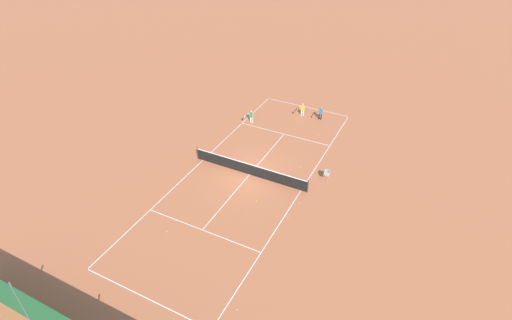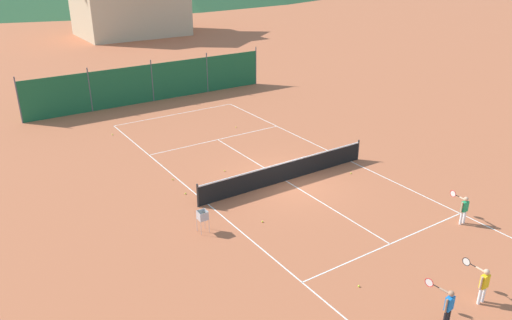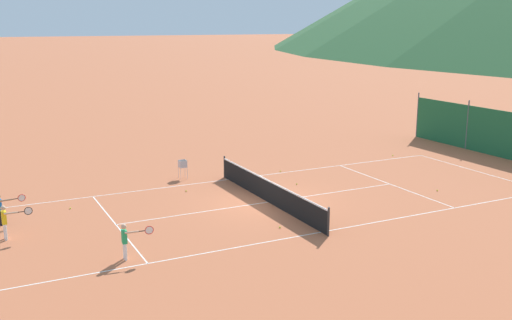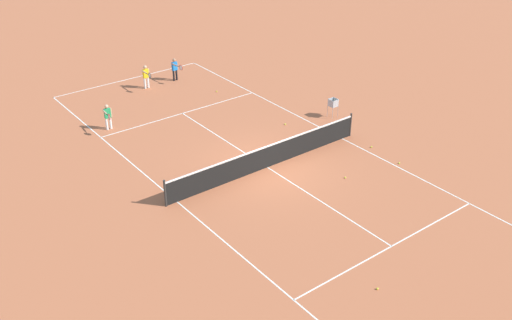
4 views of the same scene
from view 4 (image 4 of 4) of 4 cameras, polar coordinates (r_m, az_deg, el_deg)
ground_plane at (r=23.52m, az=1.08°, el=-0.70°), size 600.00×600.00×0.00m
court_line_markings at (r=23.52m, az=1.08°, el=-0.69°), size 8.25×23.85×0.01m
tennis_net at (r=23.28m, az=1.09°, el=0.37°), size 9.18×0.08×1.06m
player_far_service at (r=26.99m, az=-13.94°, el=4.15°), size 0.47×0.97×1.18m
player_near_service at (r=31.90m, az=-7.72°, el=8.69°), size 0.41×1.03×1.21m
player_near_baseline at (r=31.11m, az=-10.43°, el=7.94°), size 0.42×1.02×1.22m
tennis_ball_alley_right at (r=26.95m, az=2.79°, el=3.43°), size 0.07×0.07×0.07m
tennis_ball_by_net_right at (r=23.02m, az=8.49°, el=-1.66°), size 0.07×0.07×0.07m
tennis_ball_by_net_left at (r=24.41m, az=13.49°, el=-0.29°), size 0.07×0.07×0.07m
tennis_ball_far_corner at (r=18.01m, az=11.49°, el=-11.92°), size 0.07×0.07×0.07m
tennis_ball_near_corner at (r=22.82m, az=-6.70°, el=-1.82°), size 0.07×0.07×0.07m
tennis_ball_alley_left at (r=25.41m, az=10.94°, el=1.23°), size 0.07×0.07×0.07m
tennis_ball_service_box at (r=30.48m, az=-3.77°, el=6.54°), size 0.07×0.07×0.07m
ball_hopper at (r=27.64m, az=7.34°, el=5.32°), size 0.36×0.36×0.89m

